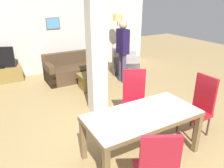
{
  "coord_description": "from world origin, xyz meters",
  "views": [
    {
      "loc": [
        -1.84,
        -2.29,
        2.44
      ],
      "look_at": [
        0.0,
        0.95,
        0.92
      ],
      "focal_mm": 35.0,
      "sensor_mm": 36.0,
      "label": 1
    }
  ],
  "objects_px": {
    "dining_table": "(142,122)",
    "standing_person": "(123,47)",
    "bottle": "(88,69)",
    "dining_chair_head_right": "(199,105)",
    "dining_chair_far_right": "(134,97)",
    "floor_lamp": "(118,23)",
    "coffee_table": "(91,81)",
    "sofa": "(75,70)",
    "armchair": "(124,63)"
  },
  "relations": [
    {
      "from": "dining_table",
      "to": "standing_person",
      "type": "distance_m",
      "value": 3.31
    },
    {
      "from": "bottle",
      "to": "standing_person",
      "type": "relative_size",
      "value": 0.15
    },
    {
      "from": "dining_chair_head_right",
      "to": "dining_chair_far_right",
      "type": "bearing_deg",
      "value": 45.23
    },
    {
      "from": "floor_lamp",
      "to": "standing_person",
      "type": "xyz_separation_m",
      "value": [
        -0.62,
        -1.34,
        -0.51
      ]
    },
    {
      "from": "coffee_table",
      "to": "standing_person",
      "type": "height_order",
      "value": "standing_person"
    },
    {
      "from": "dining_chair_head_right",
      "to": "bottle",
      "type": "height_order",
      "value": "dining_chair_head_right"
    },
    {
      "from": "sofa",
      "to": "dining_table",
      "type": "bearing_deg",
      "value": 85.21
    },
    {
      "from": "dining_table",
      "to": "dining_chair_head_right",
      "type": "distance_m",
      "value": 1.3
    },
    {
      "from": "coffee_table",
      "to": "standing_person",
      "type": "distance_m",
      "value": 1.33
    },
    {
      "from": "dining_chair_far_right",
      "to": "dining_chair_head_right",
      "type": "distance_m",
      "value": 1.2
    },
    {
      "from": "dining_table",
      "to": "dining_chair_far_right",
      "type": "height_order",
      "value": "dining_chair_far_right"
    },
    {
      "from": "dining_chair_far_right",
      "to": "armchair",
      "type": "bearing_deg",
      "value": -91.28
    },
    {
      "from": "bottle",
      "to": "sofa",
      "type": "bearing_deg",
      "value": 96.15
    },
    {
      "from": "dining_chair_head_right",
      "to": "armchair",
      "type": "distance_m",
      "value": 3.78
    },
    {
      "from": "dining_table",
      "to": "floor_lamp",
      "type": "xyz_separation_m",
      "value": [
        2.11,
        4.27,
        0.94
      ]
    },
    {
      "from": "dining_table",
      "to": "coffee_table",
      "type": "relative_size",
      "value": 2.76
    },
    {
      "from": "standing_person",
      "to": "coffee_table",
      "type": "bearing_deg",
      "value": 90.0
    },
    {
      "from": "dining_chair_head_right",
      "to": "sofa",
      "type": "height_order",
      "value": "dining_chair_head_right"
    },
    {
      "from": "dining_table",
      "to": "sofa",
      "type": "height_order",
      "value": "sofa"
    },
    {
      "from": "coffee_table",
      "to": "dining_chair_head_right",
      "type": "bearing_deg",
      "value": -73.7
    },
    {
      "from": "coffee_table",
      "to": "armchair",
      "type": "bearing_deg",
      "value": 25.96
    },
    {
      "from": "coffee_table",
      "to": "standing_person",
      "type": "xyz_separation_m",
      "value": [
        1.04,
        0.01,
        0.83
      ]
    },
    {
      "from": "armchair",
      "to": "floor_lamp",
      "type": "distance_m",
      "value": 1.39
    },
    {
      "from": "armchair",
      "to": "coffee_table",
      "type": "distance_m",
      "value": 1.77
    },
    {
      "from": "dining_chair_head_right",
      "to": "bottle",
      "type": "distance_m",
      "value": 3.17
    },
    {
      "from": "dining_chair_far_right",
      "to": "armchair",
      "type": "height_order",
      "value": "dining_chair_far_right"
    },
    {
      "from": "coffee_table",
      "to": "bottle",
      "type": "xyz_separation_m",
      "value": [
        -0.03,
        0.12,
        0.31
      ]
    },
    {
      "from": "armchair",
      "to": "floor_lamp",
      "type": "relative_size",
      "value": 0.61
    },
    {
      "from": "sofa",
      "to": "armchair",
      "type": "relative_size",
      "value": 1.55
    },
    {
      "from": "dining_chair_head_right",
      "to": "coffee_table",
      "type": "height_order",
      "value": "dining_chair_head_right"
    },
    {
      "from": "standing_person",
      "to": "dining_table",
      "type": "bearing_deg",
      "value": 152.62
    },
    {
      "from": "dining_chair_far_right",
      "to": "dining_chair_head_right",
      "type": "height_order",
      "value": "same"
    },
    {
      "from": "standing_person",
      "to": "bottle",
      "type": "bearing_deg",
      "value": 83.61
    },
    {
      "from": "dining_table",
      "to": "coffee_table",
      "type": "distance_m",
      "value": 2.98
    },
    {
      "from": "dining_chair_far_right",
      "to": "floor_lamp",
      "type": "xyz_separation_m",
      "value": [
        1.66,
        3.42,
        0.97
      ]
    },
    {
      "from": "armchair",
      "to": "bottle",
      "type": "height_order",
      "value": "armchair"
    },
    {
      "from": "sofa",
      "to": "standing_person",
      "type": "distance_m",
      "value": 1.68
    },
    {
      "from": "dining_chair_far_right",
      "to": "armchair",
      "type": "xyz_separation_m",
      "value": [
        1.58,
        2.85,
        -0.29
      ]
    },
    {
      "from": "armchair",
      "to": "sofa",
      "type": "bearing_deg",
      "value": -70.16
    },
    {
      "from": "dining_chair_head_right",
      "to": "coffee_table",
      "type": "relative_size",
      "value": 1.74
    },
    {
      "from": "bottle",
      "to": "dining_table",
      "type": "bearing_deg",
      "value": -97.78
    },
    {
      "from": "bottle",
      "to": "floor_lamp",
      "type": "bearing_deg",
      "value": 35.96
    },
    {
      "from": "sofa",
      "to": "bottle",
      "type": "distance_m",
      "value": 0.88
    },
    {
      "from": "dining_table",
      "to": "bottle",
      "type": "height_order",
      "value": "dining_table"
    },
    {
      "from": "bottle",
      "to": "coffee_table",
      "type": "bearing_deg",
      "value": -77.95
    },
    {
      "from": "dining_chair_far_right",
      "to": "standing_person",
      "type": "height_order",
      "value": "standing_person"
    },
    {
      "from": "sofa",
      "to": "dining_chair_far_right",
      "type": "bearing_deg",
      "value": 92.25
    },
    {
      "from": "dining_table",
      "to": "bottle",
      "type": "relative_size",
      "value": 6.71
    },
    {
      "from": "bottle",
      "to": "standing_person",
      "type": "bearing_deg",
      "value": -5.82
    },
    {
      "from": "dining_chair_far_right",
      "to": "floor_lamp",
      "type": "distance_m",
      "value": 3.93
    }
  ]
}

